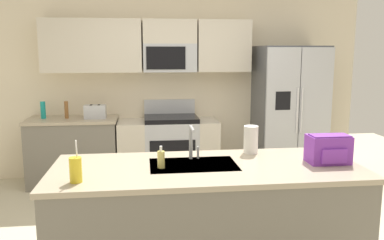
{
  "coord_description": "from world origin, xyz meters",
  "views": [
    {
      "loc": [
        -0.52,
        -3.58,
        1.77
      ],
      "look_at": [
        -0.01,
        0.6,
        1.05
      ],
      "focal_mm": 37.33,
      "sensor_mm": 36.0,
      "label": 1
    }
  ],
  "objects": [
    {
      "name": "island_counter",
      "position": [
        -0.05,
        -0.63,
        0.45
      ],
      "size": [
        2.39,
        0.97,
        0.9
      ],
      "color": "slate",
      "rests_on": "ground"
    },
    {
      "name": "back_counter",
      "position": [
        -1.47,
        1.8,
        0.45
      ],
      "size": [
        1.18,
        0.63,
        0.9
      ],
      "color": "slate",
      "rests_on": "ground"
    },
    {
      "name": "sink_faucet",
      "position": [
        -0.14,
        -0.44,
        1.07
      ],
      "size": [
        0.09,
        0.21,
        0.28
      ],
      "color": "#B7BABF",
      "rests_on": "island_counter"
    },
    {
      "name": "backpack",
      "position": [
        0.92,
        -0.67,
        1.02
      ],
      "size": [
        0.32,
        0.22,
        0.23
      ],
      "color": "purple",
      "rests_on": "island_counter"
    },
    {
      "name": "ground_plane",
      "position": [
        0.0,
        0.0,
        0.0
      ],
      "size": [
        9.0,
        9.0,
        0.0
      ],
      "primitive_type": "plane",
      "color": "beige",
      "rests_on": "ground"
    },
    {
      "name": "pepper_mill",
      "position": [
        -1.54,
        1.8,
        1.01
      ],
      "size": [
        0.05,
        0.05,
        0.23
      ],
      "primitive_type": "cylinder",
      "color": "brown",
      "rests_on": "back_counter"
    },
    {
      "name": "soap_dispenser",
      "position": [
        -0.4,
        -0.64,
        0.97
      ],
      "size": [
        0.06,
        0.06,
        0.17
      ],
      "color": "#D8CC66",
      "rests_on": "island_counter"
    },
    {
      "name": "refrigerator",
      "position": [
        1.49,
        1.73,
        0.93
      ],
      "size": [
        0.9,
        0.76,
        1.85
      ],
      "color": "#4C4F54",
      "rests_on": "ground"
    },
    {
      "name": "range_oven",
      "position": [
        -0.2,
        1.8,
        0.44
      ],
      "size": [
        1.36,
        0.61,
        1.1
      ],
      "color": "#B7BABF",
      "rests_on": "ground"
    },
    {
      "name": "bottle_teal",
      "position": [
        -1.85,
        1.82,
        1.01
      ],
      "size": [
        0.07,
        0.07,
        0.23
      ],
      "primitive_type": "cylinder",
      "color": "teal",
      "rests_on": "back_counter"
    },
    {
      "name": "drink_cup_yellow",
      "position": [
        -0.99,
        -0.91,
        0.99
      ],
      "size": [
        0.08,
        0.08,
        0.29
      ],
      "color": "yellow",
      "rests_on": "island_counter"
    },
    {
      "name": "kitchen_wall_unit",
      "position": [
        -0.14,
        2.08,
        1.47
      ],
      "size": [
        5.2,
        0.43,
        2.6
      ],
      "color": "beige",
      "rests_on": "ground"
    },
    {
      "name": "toaster",
      "position": [
        -1.17,
        1.75,
        0.99
      ],
      "size": [
        0.28,
        0.16,
        0.18
      ],
      "color": "#B7BABF",
      "rests_on": "back_counter"
    },
    {
      "name": "paper_towel_roll",
      "position": [
        0.39,
        -0.29,
        1.02
      ],
      "size": [
        0.12,
        0.12,
        0.24
      ],
      "primitive_type": "cylinder",
      "color": "white",
      "rests_on": "island_counter"
    }
  ]
}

